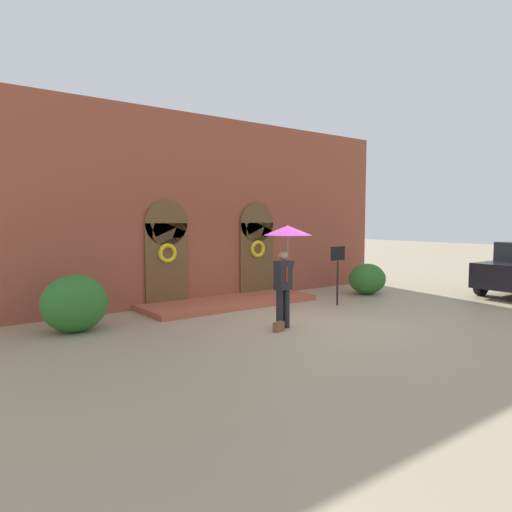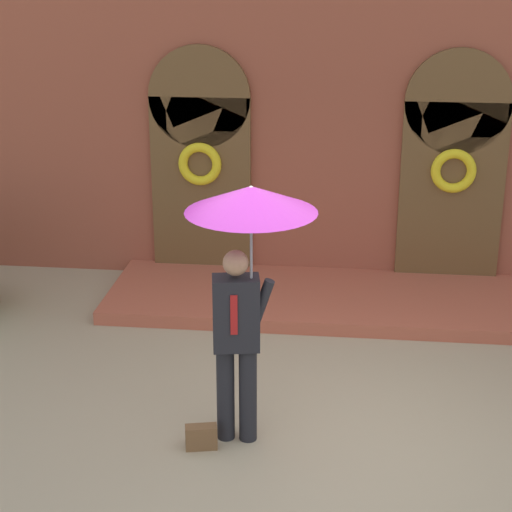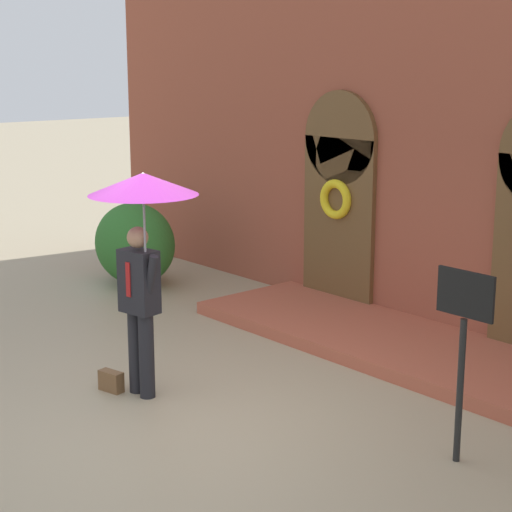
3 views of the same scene
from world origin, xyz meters
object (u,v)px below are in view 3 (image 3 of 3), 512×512
(person_with_umbrella, at_px, (142,217))
(shrub_left, at_px, (135,244))
(sign_post, at_px, (463,335))
(handbag, at_px, (111,381))

(person_with_umbrella, distance_m, shrub_left, 4.91)
(sign_post, bearing_deg, shrub_left, 169.87)
(person_with_umbrella, bearing_deg, sign_post, 22.27)
(handbag, bearing_deg, shrub_left, 130.94)
(person_with_umbrella, bearing_deg, shrub_left, 148.37)
(person_with_umbrella, relative_size, sign_post, 1.37)
(handbag, relative_size, shrub_left, 0.19)
(person_with_umbrella, height_order, handbag, person_with_umbrella)
(person_with_umbrella, distance_m, sign_post, 3.33)
(sign_post, bearing_deg, person_with_umbrella, -157.73)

